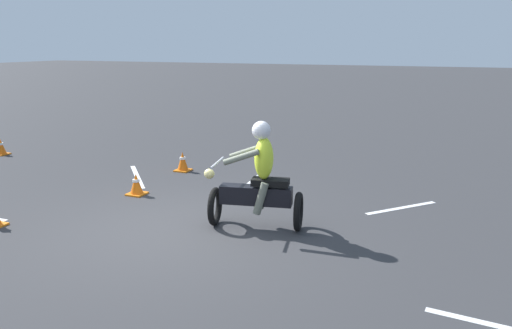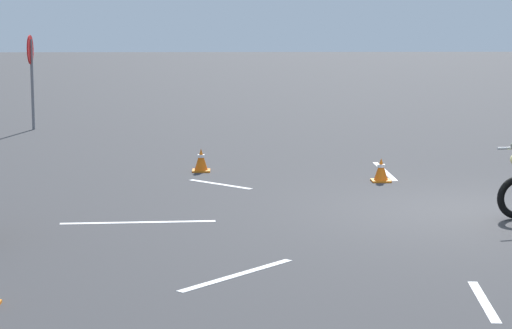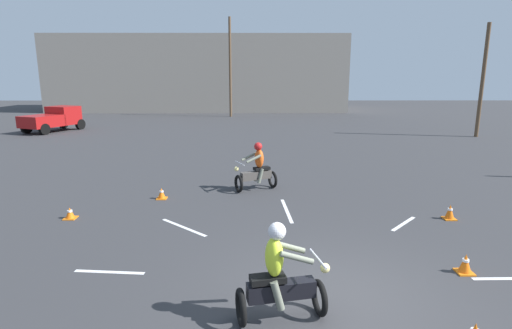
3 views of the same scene
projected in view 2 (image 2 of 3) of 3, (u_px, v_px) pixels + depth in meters
The scene contains 9 objects.
ground_plane at pixel (474, 213), 14.24m from camera, with size 120.00×120.00×0.00m, color #333335.
stop_sign at pixel (31, 63), 24.18m from camera, with size 0.70×0.08×2.30m.
traffic_cone_far_right at pixel (381, 170), 16.84m from camera, with size 0.32×0.32×0.40m.
traffic_cone_far_left at pixel (201, 160), 17.91m from camera, with size 0.32×0.32×0.42m.
lane_stripe_e at pixel (385, 171), 17.96m from camera, with size 0.10×2.14×0.01m, color silver.
lane_stripe_ne at pixel (220, 184), 16.58m from camera, with size 0.10×1.37×0.01m, color silver.
lane_stripe_n at pixel (138, 222), 13.55m from camera, with size 0.10×2.10×0.01m, color silver.
lane_stripe_nw at pixel (237, 275), 10.83m from camera, with size 0.10×1.77×0.01m, color silver.
lane_stripe_w at pixel (484, 301), 9.84m from camera, with size 0.10×1.44×0.01m, color silver.
Camera 2 is at (-13.88, 3.51, 2.81)m, focal length 70.00 mm.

